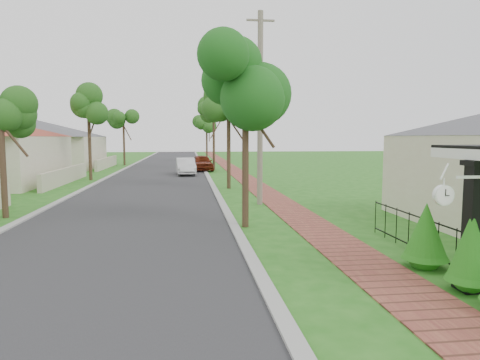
{
  "coord_description": "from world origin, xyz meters",
  "views": [
    {
      "loc": [
        -0.84,
        -8.4,
        2.94
      ],
      "look_at": [
        0.92,
        5.9,
        1.5
      ],
      "focal_mm": 32.0,
      "sensor_mm": 36.0,
      "label": 1
    }
  ],
  "objects": [
    {
      "name": "kerb_right",
      "position": [
        0.65,
        20.0,
        0.0
      ],
      "size": [
        0.3,
        120.0,
        0.1
      ],
      "primitive_type": "cube",
      "color": "#9E9E99",
      "rests_on": "ground"
    },
    {
      "name": "street_trees",
      "position": [
        -2.87,
        26.84,
        4.54
      ],
      "size": [
        10.7,
        37.65,
        5.89
      ],
      "color": "#382619",
      "rests_on": "ground"
    },
    {
      "name": "station_clock",
      "position": [
        3.7,
        -1.4,
        1.95
      ],
      "size": [
        1.04,
        0.13,
        0.53
      ],
      "color": "white",
      "rests_on": "ground"
    },
    {
      "name": "utility_pole",
      "position": [
        2.29,
        10.0,
        4.19
      ],
      "size": [
        1.2,
        0.24,
        8.27
      ],
      "color": "gray",
      "rests_on": "ground"
    },
    {
      "name": "sidewalk",
      "position": [
        3.25,
        20.0,
        0.0
      ],
      "size": [
        1.5,
        120.0,
        0.03
      ],
      "primitive_type": "cube",
      "color": "#99533D",
      "rests_on": "ground"
    },
    {
      "name": "near_tree",
      "position": [
        1.03,
        5.35,
        4.57
      ],
      "size": [
        2.23,
        2.23,
        5.73
      ],
      "color": "#382619",
      "rests_on": "ground"
    },
    {
      "name": "picket_fence",
      "position": [
        4.9,
        -0.0,
        0.53
      ],
      "size": [
        0.03,
        8.02,
        1.0
      ],
      "color": "black",
      "rests_on": "ground"
    },
    {
      "name": "ground",
      "position": [
        0.0,
        0.0,
        0.0
      ],
      "size": [
        160.0,
        160.0,
        0.0
      ],
      "primitive_type": "plane",
      "color": "#236518",
      "rests_on": "ground"
    },
    {
      "name": "kerb_left",
      "position": [
        -6.65,
        20.0,
        0.0
      ],
      "size": [
        0.3,
        120.0,
        0.1
      ],
      "primitive_type": "cube",
      "color": "#9E9E99",
      "rests_on": "ground"
    },
    {
      "name": "parked_car_white",
      "position": [
        -1.0,
        25.3,
        0.66
      ],
      "size": [
        1.65,
        4.08,
        1.32
      ],
      "primitive_type": "imported",
      "rotation": [
        0.0,
        0.0,
        0.07
      ],
      "color": "silver",
      "rests_on": "ground"
    },
    {
      "name": "parked_car_red",
      "position": [
        0.4,
        29.3,
        0.7
      ],
      "size": [
        2.07,
        4.27,
        1.4
      ],
      "primitive_type": "imported",
      "rotation": [
        0.0,
        0.0,
        0.1
      ],
      "color": "#631F0E",
      "rests_on": "ground"
    },
    {
      "name": "road",
      "position": [
        -3.0,
        20.0,
        0.0
      ],
      "size": [
        7.0,
        120.0,
        0.02
      ],
      "primitive_type": "cube",
      "color": "#28282B",
      "rests_on": "ground"
    },
    {
      "name": "porch_post",
      "position": [
        4.55,
        -1.0,
        1.12
      ],
      "size": [
        0.48,
        0.48,
        2.52
      ],
      "color": "black",
      "rests_on": "ground"
    },
    {
      "name": "far_house_grey",
      "position": [
        -14.97,
        34.0,
        2.34
      ],
      "size": [
        15.56,
        15.56,
        4.6
      ],
      "color": "beige",
      "rests_on": "ground"
    }
  ]
}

